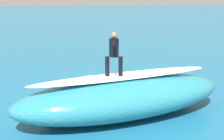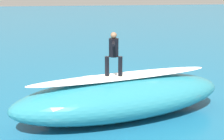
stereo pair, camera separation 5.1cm
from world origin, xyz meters
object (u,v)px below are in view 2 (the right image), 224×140
(surfer_paddling, at_px, (113,77))
(surfer_riding, at_px, (114,51))
(surfboard_paddling, at_px, (111,81))
(surfboard_riding, at_px, (114,77))

(surfer_paddling, bearing_deg, surfer_riding, 65.66)
(surfer_paddling, bearing_deg, surfboard_paddling, 0.00)
(surfboard_riding, xyz_separation_m, surfer_riding, (-0.00, -0.00, 0.90))
(surfboard_riding, relative_size, surfer_riding, 1.42)
(surfboard_riding, height_order, surfboard_paddling, surfboard_riding)
(surfer_riding, relative_size, surfer_paddling, 0.87)
(surfboard_riding, bearing_deg, surfboard_paddling, -87.37)
(surfboard_paddling, bearing_deg, surfer_paddling, -180.00)
(surfer_riding, bearing_deg, surfboard_riding, 72.99)
(surfboard_riding, bearing_deg, surfer_paddling, -89.05)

